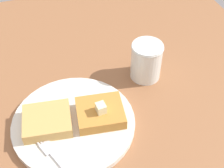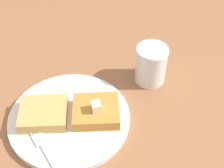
{
  "view_description": "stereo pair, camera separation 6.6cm",
  "coord_description": "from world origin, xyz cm",
  "views": [
    {
      "loc": [
        10.73,
        44.98,
        53.59
      ],
      "look_at": [
        -4.29,
        1.19,
        6.52
      ],
      "focal_mm": 50.0,
      "sensor_mm": 36.0,
      "label": 1
    },
    {
      "loc": [
        4.36,
        46.67,
        53.59
      ],
      "look_at": [
        -4.29,
        1.19,
        6.52
      ],
      "focal_mm": 50.0,
      "sensor_mm": 36.0,
      "label": 2
    }
  ],
  "objects": [
    {
      "name": "toast_slice_left",
      "position": [
        0.46,
        6.33,
        4.56
      ],
      "size": [
        10.44,
        9.52,
        2.43
      ],
      "primitive_type": "cube",
      "rotation": [
        0.0,
        0.0,
        -0.14
      ],
      "color": "#BE7D33",
      "rests_on": "plate"
    },
    {
      "name": "toast_slice_middle",
      "position": [
        10.54,
        4.89,
        4.56
      ],
      "size": [
        10.44,
        9.52,
        2.43
      ],
      "primitive_type": "cube",
      "rotation": [
        0.0,
        0.0,
        -0.14
      ],
      "color": "tan",
      "rests_on": "plate"
    },
    {
      "name": "table_surface",
      "position": [
        0.0,
        0.0,
        1.01
      ],
      "size": [
        96.8,
        96.8,
        2.02
      ],
      "primitive_type": "cube",
      "color": "#8F5B38",
      "rests_on": "ground"
    },
    {
      "name": "butter_pat_primary",
      "position": [
        -0.23,
        6.97,
        6.77
      ],
      "size": [
        1.92,
        2.11,
        1.99
      ],
      "primitive_type": "cube",
      "rotation": [
        0.0,
        0.0,
        1.64
      ],
      "color": "beige",
      "rests_on": "toast_slice_left"
    },
    {
      "name": "fork",
      "position": [
        10.77,
        12.54,
        3.52
      ],
      "size": [
        7.27,
        15.39,
        0.36
      ],
      "color": "silver",
      "rests_on": "plate"
    },
    {
      "name": "syrup_jar",
      "position": [
        -14.07,
        -3.23,
        6.35
      ],
      "size": [
        7.25,
        7.25,
        9.02
      ],
      "color": "#422307",
      "rests_on": "table_surface"
    },
    {
      "name": "plate",
      "position": [
        5.5,
        5.61,
        2.78
      ],
      "size": [
        25.05,
        25.05,
        1.32
      ],
      "color": "silver",
      "rests_on": "table_surface"
    }
  ]
}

